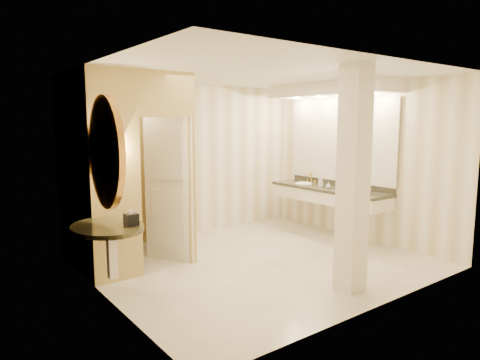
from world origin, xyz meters
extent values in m
plane|color=white|center=(0.00, 0.00, 0.00)|extent=(4.50, 4.50, 0.00)
plane|color=silver|center=(0.00, 0.00, 2.70)|extent=(4.50, 4.50, 0.00)
cube|color=white|center=(0.00, 2.00, 1.35)|extent=(4.50, 0.02, 2.70)
cube|color=white|center=(0.00, -2.00, 1.35)|extent=(4.50, 0.02, 2.70)
cube|color=white|center=(-2.25, 0.00, 1.35)|extent=(0.02, 4.00, 2.70)
cube|color=white|center=(2.25, 0.00, 1.35)|extent=(0.02, 4.00, 2.70)
cube|color=#DBC372|center=(-0.80, 1.25, 1.35)|extent=(0.10, 1.50, 2.70)
cube|color=#DBC372|center=(-1.93, 0.50, 1.35)|extent=(0.65, 0.10, 2.70)
cube|color=#DBC372|center=(-1.20, 0.50, 2.40)|extent=(0.80, 0.10, 0.60)
cube|color=white|center=(-1.00, 0.85, 1.05)|extent=(0.44, 0.72, 2.10)
cylinder|color=gold|center=(-1.93, 0.43, 1.55)|extent=(0.03, 0.03, 0.30)
cone|color=white|center=(-1.93, 0.43, 1.75)|extent=(0.14, 0.14, 0.14)
cube|color=white|center=(1.95, 0.40, 0.73)|extent=(0.60, 2.30, 0.24)
cube|color=black|center=(1.95, 0.40, 0.85)|extent=(0.64, 2.34, 0.05)
cube|color=black|center=(2.23, 0.40, 0.92)|extent=(0.03, 2.30, 0.10)
ellipsoid|color=white|center=(1.95, -0.22, 0.83)|extent=(0.40, 0.44, 0.15)
cylinder|color=gold|center=(2.15, -0.22, 0.96)|extent=(0.03, 0.03, 0.22)
ellipsoid|color=white|center=(1.95, 1.02, 0.83)|extent=(0.40, 0.44, 0.15)
cylinder|color=gold|center=(2.15, 1.02, 0.96)|extent=(0.03, 0.03, 0.22)
cube|color=white|center=(2.23, 0.40, 1.70)|extent=(0.03, 2.30, 1.40)
cube|color=white|center=(1.95, 0.40, 2.59)|extent=(0.75, 2.50, 0.22)
cylinder|color=black|center=(-2.23, -0.02, 0.85)|extent=(0.98, 0.98, 0.05)
cube|color=white|center=(-2.19, -0.02, 0.55)|extent=(0.10, 0.10, 0.60)
cylinder|color=gold|center=(-2.21, -0.02, 1.70)|extent=(0.07, 0.98, 0.98)
cylinder|color=white|center=(-2.17, -0.02, 1.70)|extent=(0.02, 0.78, 0.78)
cube|color=white|center=(0.22, -1.49, 1.35)|extent=(0.29, 0.29, 2.70)
cube|color=black|center=(-2.01, -0.19, 0.94)|extent=(0.14, 0.14, 0.14)
imported|color=white|center=(-1.76, 1.53, 0.36)|extent=(0.56, 0.79, 0.73)
imported|color=beige|center=(1.95, -0.02, 0.95)|extent=(0.08, 0.08, 0.14)
imported|color=silver|center=(1.84, 0.32, 0.93)|extent=(0.09, 0.09, 0.11)
imported|color=#C6B28C|center=(1.88, 0.54, 0.99)|extent=(0.10, 0.10, 0.22)
camera|label=1|loc=(-3.85, -4.69, 2.03)|focal=32.00mm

